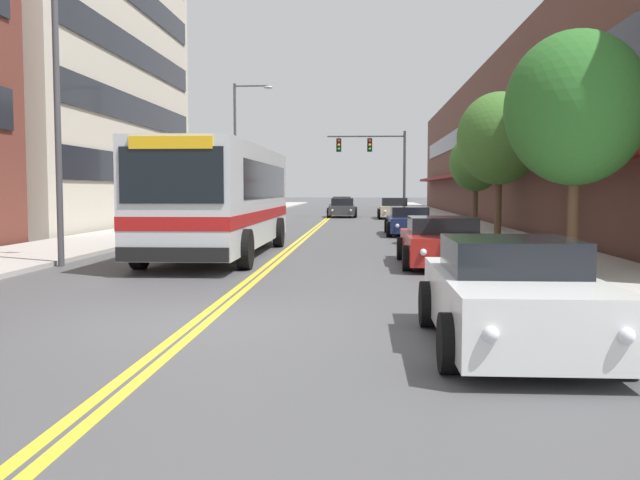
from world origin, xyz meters
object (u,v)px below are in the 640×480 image
(car_beige_moving_second, at_px, (342,205))
(street_lamp_left_far, at_px, (240,140))
(car_red_parked_right_far, at_px, (442,242))
(car_dark_grey_moving_lead, at_px, (343,208))
(street_tree_right_near, at_px, (576,109))
(street_tree_right_mid, at_px, (499,139))
(street_lamp_left_near, at_px, (67,49))
(fire_hydrant, at_px, (471,233))
(car_navy_parked_right_mid, at_px, (409,222))
(car_black_parked_left_near, at_px, (241,213))
(city_bus, at_px, (223,195))
(car_champagne_parked_right_end, at_px, (394,209))
(car_white_parked_right_foreground, at_px, (512,296))
(traffic_signal_mast, at_px, (377,156))
(street_tree_right_far, at_px, (476,163))

(car_beige_moving_second, distance_m, street_lamp_left_far, 20.35)
(car_red_parked_right_far, height_order, car_dark_grey_moving_lead, car_dark_grey_moving_lead)
(street_tree_right_near, height_order, street_tree_right_mid, street_tree_right_near)
(car_red_parked_right_far, relative_size, street_tree_right_mid, 0.91)
(street_tree_right_mid, bearing_deg, street_tree_right_near, -89.41)
(car_beige_moving_second, xyz_separation_m, street_lamp_left_near, (-5.52, -43.99, 4.83))
(car_beige_moving_second, bearing_deg, car_red_parked_right_far, -84.80)
(car_dark_grey_moving_lead, relative_size, fire_hydrant, 5.45)
(car_navy_parked_right_mid, bearing_deg, car_red_parked_right_far, -89.71)
(car_black_parked_left_near, height_order, car_navy_parked_right_mid, car_black_parked_left_near)
(street_lamp_left_near, bearing_deg, city_bus, 46.96)
(car_dark_grey_moving_lead, distance_m, street_tree_right_near, 34.45)
(car_black_parked_left_near, height_order, fire_hydrant, car_black_parked_left_near)
(city_bus, bearing_deg, car_champagne_parked_right_end, 76.93)
(car_white_parked_right_foreground, relative_size, car_dark_grey_moving_lead, 0.98)
(car_navy_parked_right_mid, height_order, street_lamp_left_far, street_lamp_left_far)
(city_bus, distance_m, street_lamp_left_near, 5.95)
(car_beige_moving_second, relative_size, street_tree_right_near, 0.79)
(street_tree_right_near, relative_size, street_tree_right_mid, 1.04)
(car_red_parked_right_far, relative_size, traffic_signal_mast, 0.78)
(traffic_signal_mast, xyz_separation_m, street_tree_right_near, (3.77, -33.28, -0.48))
(car_champagne_parked_right_end, bearing_deg, car_navy_parked_right_mid, -90.21)
(street_tree_right_near, bearing_deg, car_dark_grey_moving_lead, 100.36)
(street_tree_right_mid, relative_size, street_tree_right_far, 1.17)
(car_white_parked_right_foreground, relative_size, traffic_signal_mast, 0.73)
(car_black_parked_left_near, xyz_separation_m, car_white_parked_right_foreground, (8.59, -29.76, -0.00))
(car_red_parked_right_far, relative_size, fire_hydrant, 5.75)
(car_champagne_parked_right_end, height_order, traffic_signal_mast, traffic_signal_mast)
(street_tree_right_near, height_order, fire_hydrant, street_tree_right_near)
(car_black_parked_left_near, bearing_deg, car_navy_parked_right_mid, -41.77)
(car_black_parked_left_near, distance_m, street_lamp_left_near, 21.57)
(car_red_parked_right_far, xyz_separation_m, car_dark_grey_moving_lead, (-3.53, 31.46, 0.03))
(car_champagne_parked_right_end, relative_size, street_tree_right_near, 0.90)
(car_white_parked_right_foreground, height_order, street_lamp_left_far, street_lamp_left_far)
(car_red_parked_right_far, bearing_deg, street_lamp_left_far, 111.47)
(car_navy_parked_right_mid, relative_size, street_lamp_left_far, 0.58)
(car_beige_moving_second, height_order, traffic_signal_mast, traffic_signal_mast)
(car_navy_parked_right_mid, distance_m, fire_hydrant, 7.44)
(city_bus, xyz_separation_m, street_lamp_left_near, (-3.20, -3.43, 3.66))
(street_tree_right_near, relative_size, street_tree_right_far, 1.22)
(street_tree_right_far, bearing_deg, car_champagne_parked_right_end, 102.19)
(street_lamp_left_far, bearing_deg, street_tree_right_far, -35.69)
(traffic_signal_mast, xyz_separation_m, fire_hydrant, (2.63, -25.92, -3.71))
(street_lamp_left_near, height_order, fire_hydrant, street_lamp_left_near)
(car_navy_parked_right_mid, bearing_deg, street_lamp_left_far, 128.84)
(car_black_parked_left_near, distance_m, car_champagne_parked_right_end, 12.79)
(car_dark_grey_moving_lead, xyz_separation_m, fire_hydrant, (5.03, -26.39, -0.10))
(car_champagne_parked_right_end, distance_m, car_beige_moving_second, 14.22)
(city_bus, relative_size, car_navy_parked_right_mid, 2.35)
(car_black_parked_left_near, height_order, car_white_parked_right_foreground, car_black_parked_left_near)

